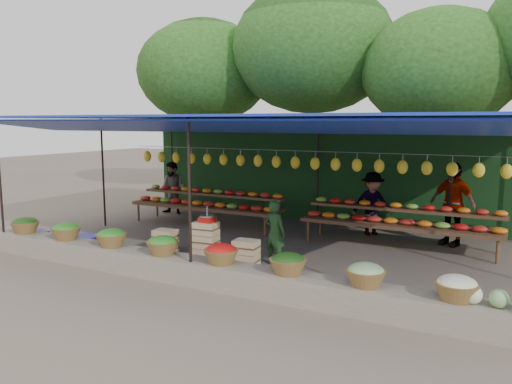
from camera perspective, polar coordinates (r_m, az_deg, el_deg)
The scene contains 16 objects.
ground at distance 10.93m, azimuth 1.46°, elevation -6.29°, with size 60.00×60.00×0.00m, color brown.
stone_curb at distance 8.59m, azimuth -6.85°, elevation -8.97°, with size 10.60×0.55×0.40m, color #6C6456.
stall_canopy at distance 10.65m, azimuth 1.68°, elevation 7.88°, with size 10.80×6.60×2.82m.
produce_baskets at distance 8.55m, azimuth -7.45°, elevation -6.54°, with size 8.98×0.58×0.34m.
netting_backdrop at distance 13.56m, azimuth 7.44°, elevation 1.83°, with size 10.60×0.06×2.50m, color #18431F.
tree_row at distance 16.25m, azimuth 13.17°, elevation 14.92°, with size 16.51×5.50×7.12m.
fruit_table_left at distance 13.18m, azimuth -5.61°, elevation -1.15°, with size 4.21×0.95×0.93m.
fruit_table_right at distance 11.25m, azimuth 16.16°, elevation -3.02°, with size 4.21×0.95×0.93m.
crate_counter at distance 9.88m, azimuth -5.86°, elevation -6.03°, with size 2.38×0.38×0.77m.
weighing_scale at distance 9.73m, azimuth -5.59°, elevation -3.02°, with size 0.30×0.30×0.32m.
vendor_seated at distance 9.47m, azimuth 2.17°, elevation -4.68°, with size 0.45×0.30×1.24m, color #1B3C1C.
customer_left at distance 14.85m, azimuth -9.45°, elevation 0.46°, with size 0.75×0.58×1.54m, color slate.
customer_mid at distance 12.25m, azimuth 13.14°, elevation -1.30°, with size 0.98×0.56×1.52m, color slate.
customer_right at distance 11.73m, azimuth 21.52°, elevation -1.28°, with size 1.08×0.45×1.84m, color slate.
blue_crate_front at distance 11.13m, azimuth -18.71°, elevation -5.55°, with size 0.57×0.41×0.34m, color navy.
blue_crate_back at distance 12.30m, azimuth -23.64°, elevation -4.70°, with size 0.45×0.33×0.27m, color navy.
Camera 1 is at (4.72, -9.48, 2.71)m, focal length 35.00 mm.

